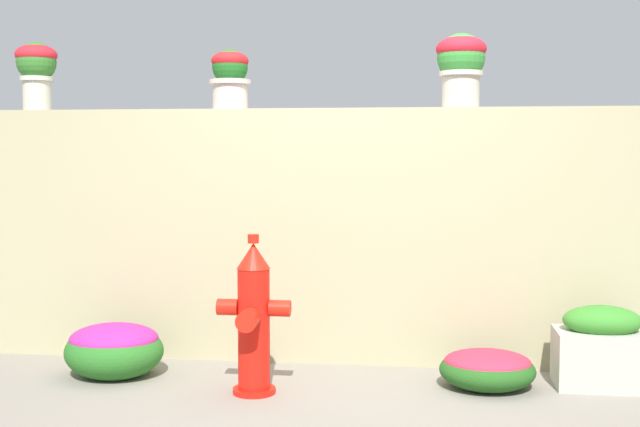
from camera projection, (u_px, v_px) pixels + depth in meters
ground_plane at (323, 410)px, 4.34m from camera, size 24.00×24.00×0.00m
stone_wall at (343, 235)px, 5.36m from camera, size 4.85×0.32×1.66m
potted_plant_0 at (36, 67)px, 5.56m from camera, size 0.28×0.28×0.47m
potted_plant_1 at (230, 75)px, 5.35m from camera, size 0.27×0.27×0.39m
potted_plant_2 at (461, 63)px, 5.18m from camera, size 0.32×0.32×0.47m
fire_hydrant at (254, 320)px, 4.61m from camera, size 0.42×0.34×0.91m
flower_bush_left at (487, 368)px, 4.74m from camera, size 0.56×0.50×0.23m
flower_bush_right at (114, 348)px, 4.99m from camera, size 0.61×0.55×0.34m
planter_box at (601, 348)px, 4.75m from camera, size 0.53×0.35×0.48m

